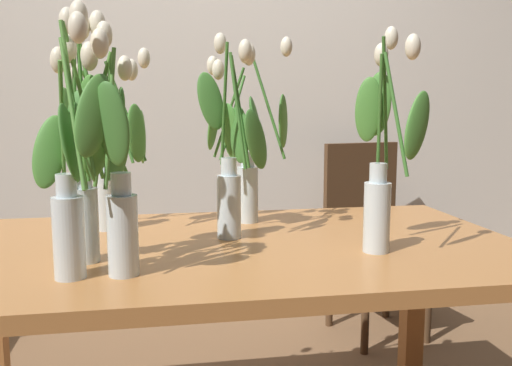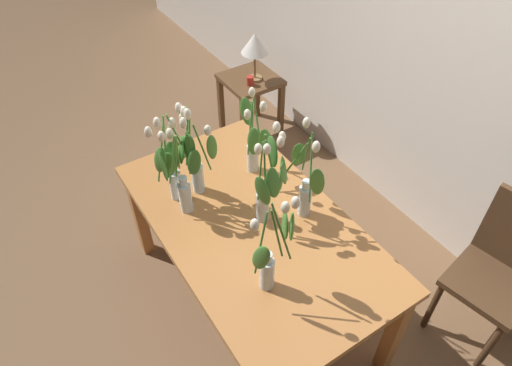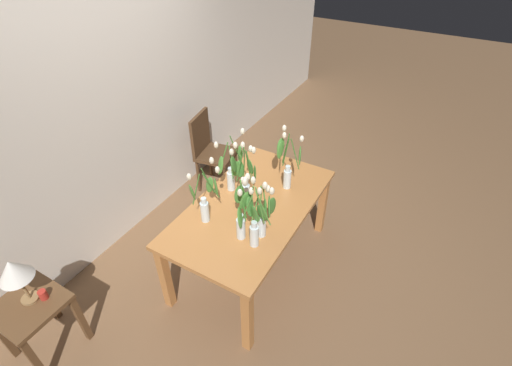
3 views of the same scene
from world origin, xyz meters
TOP-DOWN VIEW (x-y plane):
  - ground_plane at (0.00, 0.00)m, footprint 18.00×18.00m
  - room_wall_rear at (0.00, 1.40)m, footprint 9.00×0.10m
  - dining_table at (0.00, 0.00)m, footprint 1.60×0.90m
  - tulip_vase_0 at (-0.33, 0.22)m, footprint 0.28×0.18m
  - tulip_vase_1 at (-0.29, -0.26)m, footprint 0.18×0.16m
  - tulip_vase_2 at (0.02, 0.07)m, footprint 0.22×0.20m
  - tulip_vase_3 at (-0.34, -0.13)m, footprint 0.16×0.21m
  - tulip_vase_4 at (-0.36, -0.24)m, footprint 0.22×0.27m
  - tulip_vase_5 at (0.08, 0.25)m, footprint 0.28×0.21m
  - tulip_vase_6 at (0.38, -0.14)m, footprint 0.16×0.23m
  - dining_chair at (0.83, 1.05)m, footprint 0.47×0.47m
  - side_table at (-1.50, 0.94)m, footprint 0.44×0.44m
  - table_lamp at (-1.46, 0.96)m, footprint 0.22×0.22m
  - pillar_candle at (-1.41, 0.88)m, footprint 0.06×0.06m

SIDE VIEW (x-z plane):
  - ground_plane at x=0.00m, z-range 0.00..0.00m
  - side_table at x=-1.50m, z-range 0.16..0.71m
  - dining_chair at x=0.83m, z-range 0.06..0.99m
  - pillar_candle at x=-1.41m, z-range 0.55..0.62m
  - dining_table at x=0.00m, z-range 0.28..1.02m
  - table_lamp at x=-1.46m, z-range 0.66..1.06m
  - tulip_vase_0 at x=-0.33m, z-range 0.67..1.21m
  - tulip_vase_1 at x=-0.29m, z-range 0.68..1.21m
  - tulip_vase_5 at x=0.08m, z-range 0.66..1.24m
  - tulip_vase_6 at x=0.38m, z-range 0.67..1.25m
  - tulip_vase_2 at x=0.02m, z-range 0.68..1.26m
  - tulip_vase_4 at x=-0.36m, z-range 0.68..1.27m
  - tulip_vase_3 at x=-0.34m, z-range 0.68..1.27m
  - room_wall_rear at x=0.00m, z-range 0.00..2.70m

